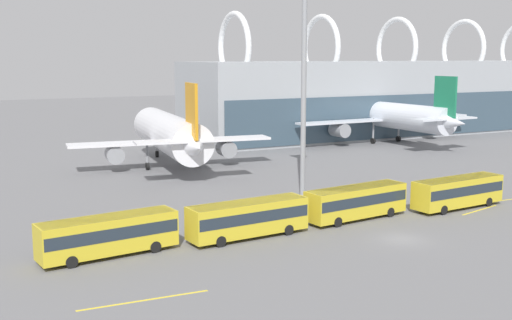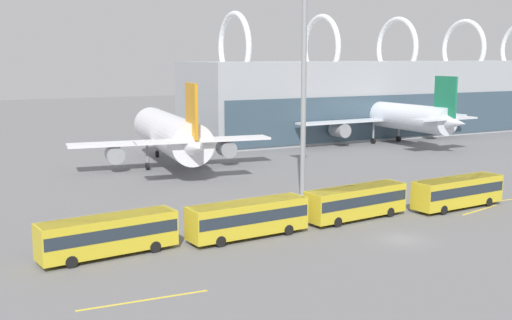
# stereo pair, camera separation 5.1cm
# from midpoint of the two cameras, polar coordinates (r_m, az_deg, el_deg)

# --- Properties ---
(ground_plane) EXTENTS (440.00, 440.00, 0.00)m
(ground_plane) POSITION_cam_midpoint_polar(r_m,az_deg,el_deg) (60.68, 12.80, -6.88)
(ground_plane) COLOR slate
(terminal_building) EXTENTS (113.80, 21.71, 25.10)m
(terminal_building) POSITION_cam_midpoint_polar(r_m,az_deg,el_deg) (150.94, 15.16, 5.64)
(terminal_building) COLOR #9EA3A8
(terminal_building) RESTS_ON ground_plane
(airliner_at_gate_near) EXTENTS (30.48, 35.11, 13.20)m
(airliner_at_gate_near) POSITION_cam_midpoint_polar(r_m,az_deg,el_deg) (97.41, -7.64, 2.30)
(airliner_at_gate_near) COLOR white
(airliner_at_gate_near) RESTS_ON ground_plane
(airliner_at_gate_far) EXTENTS (39.88, 42.83, 13.26)m
(airliner_at_gate_far) POSITION_cam_midpoint_polar(r_m,az_deg,el_deg) (127.46, 11.32, 3.96)
(airliner_at_gate_far) COLOR silver
(airliner_at_gate_far) RESTS_ON ground_plane
(shuttle_bus_0) EXTENTS (11.93, 4.16, 3.37)m
(shuttle_bus_0) POSITION_cam_midpoint_polar(r_m,az_deg,el_deg) (55.23, -12.97, -6.36)
(shuttle_bus_0) COLOR gold
(shuttle_bus_0) RESTS_ON ground_plane
(shuttle_bus_1) EXTENTS (11.87, 3.73, 3.37)m
(shuttle_bus_1) POSITION_cam_midpoint_polar(r_m,az_deg,el_deg) (59.24, -0.68, -5.06)
(shuttle_bus_1) COLOR gold
(shuttle_bus_1) RESTS_ON ground_plane
(shuttle_bus_2) EXTENTS (11.93, 4.14, 3.37)m
(shuttle_bus_2) POSITION_cam_midpoint_polar(r_m,az_deg,el_deg) (66.62, 8.92, -3.57)
(shuttle_bus_2) COLOR gold
(shuttle_bus_2) RESTS_ON ground_plane
(shuttle_bus_3) EXTENTS (11.87, 3.75, 3.37)m
(shuttle_bus_3) POSITION_cam_midpoint_polar(r_m,az_deg,el_deg) (74.05, 17.52, -2.61)
(shuttle_bus_3) COLOR gold
(shuttle_bus_3) RESTS_ON ground_plane
(floodlight_mast) EXTENTS (2.20, 2.20, 31.97)m
(floodlight_mast) POSITION_cam_midpoint_polar(r_m,az_deg,el_deg) (74.41, 4.33, 10.81)
(floodlight_mast) COLOR gray
(floodlight_mast) RESTS_ON ground_plane
(lane_stripe_0) EXTENTS (7.37, 0.33, 0.01)m
(lane_stripe_0) POSITION_cam_midpoint_polar(r_m,az_deg,el_deg) (79.71, 20.85, -3.42)
(lane_stripe_0) COLOR yellow
(lane_stripe_0) RESTS_ON ground_plane
(lane_stripe_3) EXTENTS (9.22, 0.73, 0.01)m
(lane_stripe_3) POSITION_cam_midpoint_polar(r_m,az_deg,el_deg) (45.69, -9.89, -12.19)
(lane_stripe_3) COLOR yellow
(lane_stripe_3) RESTS_ON ground_plane
(lane_stripe_4) EXTENTS (6.86, 1.94, 0.01)m
(lane_stripe_4) POSITION_cam_midpoint_polar(r_m,az_deg,el_deg) (74.31, 19.30, -4.22)
(lane_stripe_4) COLOR yellow
(lane_stripe_4) RESTS_ON ground_plane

